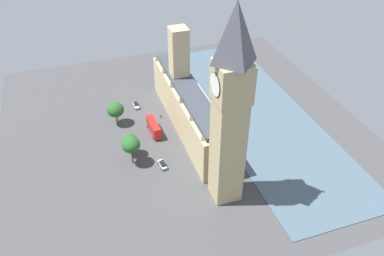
# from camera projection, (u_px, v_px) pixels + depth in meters

# --- Properties ---
(ground_plane) EXTENTS (129.75, 129.75, 0.00)m
(ground_plane) POSITION_uv_depth(u_px,v_px,m) (184.00, 128.00, 146.63)
(ground_plane) COLOR #424244
(river_thames) EXTENTS (36.42, 116.78, 0.25)m
(river_thames) POSITION_uv_depth(u_px,v_px,m) (257.00, 113.00, 154.30)
(river_thames) COLOR #475B6B
(river_thames) RESTS_ON ground
(parliament_building) EXTENTS (10.62, 59.75, 34.42)m
(parliament_building) POSITION_uv_depth(u_px,v_px,m) (188.00, 104.00, 142.64)
(parliament_building) COLOR tan
(parliament_building) RESTS_ON ground
(clock_tower) EXTENTS (8.91, 8.91, 60.01)m
(clock_tower) POSITION_uv_depth(u_px,v_px,m) (230.00, 108.00, 101.17)
(clock_tower) COLOR tan
(clock_tower) RESTS_ON ground
(car_white_by_river_gate) EXTENTS (1.95, 4.57, 1.74)m
(car_white_by_river_gate) POSITION_uv_depth(u_px,v_px,m) (136.00, 105.00, 157.24)
(car_white_by_river_gate) COLOR silver
(car_white_by_river_gate) RESTS_ON ground
(double_decker_bus_corner) EXTENTS (3.04, 10.60, 4.75)m
(double_decker_bus_corner) POSITION_uv_depth(u_px,v_px,m) (154.00, 127.00, 142.58)
(double_decker_bus_corner) COLOR red
(double_decker_bus_corner) RESTS_ON ground
(car_silver_leading) EXTENTS (2.21, 4.89, 1.74)m
(car_silver_leading) POSITION_uv_depth(u_px,v_px,m) (162.00, 164.00, 129.01)
(car_silver_leading) COLOR #B7B7BC
(car_silver_leading) RESTS_ON ground
(pedestrian_near_tower) EXTENTS (0.60, 0.67, 1.61)m
(pedestrian_near_tower) POSITION_uv_depth(u_px,v_px,m) (160.00, 116.00, 151.69)
(pedestrian_near_tower) COLOR #336B60
(pedestrian_near_tower) RESTS_ON ground
(plane_tree_far_end) EXTENTS (5.24, 5.24, 8.04)m
(plane_tree_far_end) POSITION_uv_depth(u_px,v_px,m) (130.00, 141.00, 130.90)
(plane_tree_far_end) COLOR brown
(plane_tree_far_end) RESTS_ON ground
(plane_tree_midblock) EXTENTS (6.30, 6.30, 8.90)m
(plane_tree_midblock) POSITION_uv_depth(u_px,v_px,m) (115.00, 110.00, 145.15)
(plane_tree_midblock) COLOR brown
(plane_tree_midblock) RESTS_ON ground
(plane_tree_opposite_hall) EXTENTS (6.01, 6.01, 10.22)m
(plane_tree_opposite_hall) POSITION_uv_depth(u_px,v_px,m) (131.00, 145.00, 126.47)
(plane_tree_opposite_hall) COLOR brown
(plane_tree_opposite_hall) RESTS_ON ground
(street_lamp_trailing) EXTENTS (0.56, 0.56, 6.23)m
(street_lamp_trailing) POSITION_uv_depth(u_px,v_px,m) (129.00, 142.00, 132.81)
(street_lamp_trailing) COLOR black
(street_lamp_trailing) RESTS_ON ground
(street_lamp_kerbside) EXTENTS (0.56, 0.56, 6.08)m
(street_lamp_kerbside) POSITION_uv_depth(u_px,v_px,m) (118.00, 111.00, 147.96)
(street_lamp_kerbside) COLOR black
(street_lamp_kerbside) RESTS_ON ground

